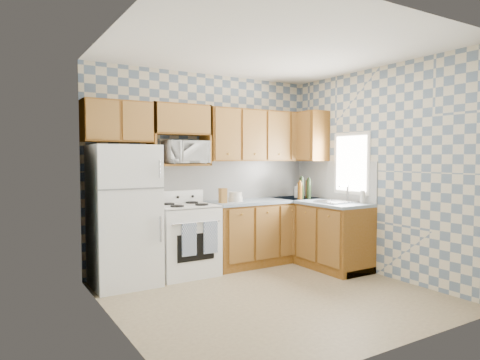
% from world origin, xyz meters
% --- Properties ---
extents(floor, '(3.40, 3.40, 0.00)m').
position_xyz_m(floor, '(0.00, 0.00, 0.00)').
color(floor, '#77644A').
rests_on(floor, ground).
extents(back_wall, '(3.40, 0.02, 2.70)m').
position_xyz_m(back_wall, '(0.00, 1.60, 1.35)').
color(back_wall, slate).
rests_on(back_wall, ground).
extents(right_wall, '(0.02, 3.20, 2.70)m').
position_xyz_m(right_wall, '(1.70, 0.00, 1.35)').
color(right_wall, slate).
rests_on(right_wall, ground).
extents(backsplash_back, '(2.60, 0.02, 0.56)m').
position_xyz_m(backsplash_back, '(0.40, 1.59, 1.20)').
color(backsplash_back, white).
rests_on(backsplash_back, back_wall).
extents(backsplash_right, '(0.02, 1.60, 0.56)m').
position_xyz_m(backsplash_right, '(1.69, 0.80, 1.20)').
color(backsplash_right, white).
rests_on(backsplash_right, right_wall).
extents(refrigerator, '(0.75, 0.70, 1.68)m').
position_xyz_m(refrigerator, '(-1.27, 1.25, 0.84)').
color(refrigerator, white).
rests_on(refrigerator, floor).
extents(stove_body, '(0.76, 0.65, 0.90)m').
position_xyz_m(stove_body, '(-0.47, 1.28, 0.45)').
color(stove_body, white).
rests_on(stove_body, floor).
extents(cooktop, '(0.76, 0.65, 0.02)m').
position_xyz_m(cooktop, '(-0.47, 1.28, 0.91)').
color(cooktop, silver).
rests_on(cooktop, stove_body).
extents(backguard, '(0.76, 0.08, 0.17)m').
position_xyz_m(backguard, '(-0.47, 1.55, 1.00)').
color(backguard, white).
rests_on(backguard, cooktop).
extents(dish_towel_left, '(0.19, 0.02, 0.40)m').
position_xyz_m(dish_towel_left, '(-0.57, 0.93, 0.53)').
color(dish_towel_left, navy).
rests_on(dish_towel_left, stove_body).
extents(dish_towel_right, '(0.19, 0.02, 0.40)m').
position_xyz_m(dish_towel_right, '(-0.28, 0.93, 0.53)').
color(dish_towel_right, navy).
rests_on(dish_towel_right, stove_body).
extents(base_cabinets_back, '(1.75, 0.60, 0.88)m').
position_xyz_m(base_cabinets_back, '(0.82, 1.30, 0.44)').
color(base_cabinets_back, brown).
rests_on(base_cabinets_back, floor).
extents(base_cabinets_right, '(0.60, 1.60, 0.88)m').
position_xyz_m(base_cabinets_right, '(1.40, 0.80, 0.44)').
color(base_cabinets_right, brown).
rests_on(base_cabinets_right, floor).
extents(countertop_back, '(1.77, 0.63, 0.04)m').
position_xyz_m(countertop_back, '(0.82, 1.30, 0.90)').
color(countertop_back, slate).
rests_on(countertop_back, base_cabinets_back).
extents(countertop_right, '(0.63, 1.60, 0.04)m').
position_xyz_m(countertop_right, '(1.40, 0.80, 0.90)').
color(countertop_right, slate).
rests_on(countertop_right, base_cabinets_right).
extents(upper_cabinets_back, '(1.75, 0.33, 0.74)m').
position_xyz_m(upper_cabinets_back, '(0.82, 1.44, 1.85)').
color(upper_cabinets_back, brown).
rests_on(upper_cabinets_back, back_wall).
extents(upper_cabinets_fridge, '(0.82, 0.33, 0.50)m').
position_xyz_m(upper_cabinets_fridge, '(-1.29, 1.44, 1.97)').
color(upper_cabinets_fridge, brown).
rests_on(upper_cabinets_fridge, back_wall).
extents(upper_cabinets_right, '(0.33, 0.70, 0.74)m').
position_xyz_m(upper_cabinets_right, '(1.53, 1.25, 1.85)').
color(upper_cabinets_right, brown).
rests_on(upper_cabinets_right, right_wall).
extents(microwave_shelf, '(0.80, 0.33, 0.03)m').
position_xyz_m(microwave_shelf, '(-0.47, 1.44, 1.44)').
color(microwave_shelf, brown).
rests_on(microwave_shelf, back_wall).
extents(microwave, '(0.55, 0.37, 0.30)m').
position_xyz_m(microwave, '(-0.40, 1.40, 1.60)').
color(microwave, white).
rests_on(microwave, microwave_shelf).
extents(sink, '(0.48, 0.40, 0.03)m').
position_xyz_m(sink, '(1.40, 0.45, 0.93)').
color(sink, '#B7B7BC').
rests_on(sink, countertop_right).
extents(window, '(0.02, 0.66, 0.86)m').
position_xyz_m(window, '(1.69, 0.45, 1.45)').
color(window, silver).
rests_on(window, right_wall).
extents(bottle_0, '(0.07, 0.07, 0.31)m').
position_xyz_m(bottle_0, '(1.32, 1.08, 1.08)').
color(bottle_0, black).
rests_on(bottle_0, countertop_back).
extents(bottle_1, '(0.07, 0.07, 0.29)m').
position_xyz_m(bottle_1, '(1.42, 1.04, 1.07)').
color(bottle_1, black).
rests_on(bottle_1, countertop_back).
extents(bottle_2, '(0.07, 0.07, 0.27)m').
position_xyz_m(bottle_2, '(1.47, 1.12, 1.06)').
color(bottle_2, '#65380E').
rests_on(bottle_2, countertop_back).
extents(bottle_3, '(0.07, 0.07, 0.25)m').
position_xyz_m(bottle_3, '(1.25, 1.04, 1.05)').
color(bottle_3, '#65380E').
rests_on(bottle_3, countertop_back).
extents(knife_block, '(0.09, 0.09, 0.20)m').
position_xyz_m(knife_block, '(0.05, 1.19, 1.02)').
color(knife_block, brown).
rests_on(knife_block, countertop_back).
extents(electric_kettle, '(0.14, 0.14, 0.17)m').
position_xyz_m(electric_kettle, '(1.43, 1.28, 1.01)').
color(electric_kettle, white).
rests_on(electric_kettle, countertop_back).
extents(food_containers, '(0.20, 0.20, 0.13)m').
position_xyz_m(food_containers, '(0.29, 1.26, 0.99)').
color(food_containers, beige).
rests_on(food_containers, countertop_back).
extents(soap_bottle, '(0.06, 0.06, 0.17)m').
position_xyz_m(soap_bottle, '(1.62, 0.18, 1.01)').
color(soap_bottle, beige).
rests_on(soap_bottle, countertop_right).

